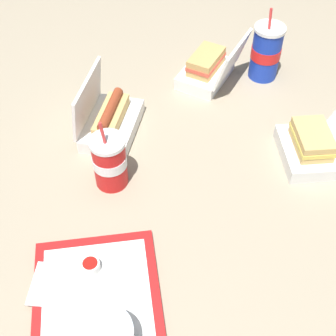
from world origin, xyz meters
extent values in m
plane|color=gray|center=(0.00, 0.00, 0.00)|extent=(3.20, 3.20, 0.00)
cube|color=red|center=(0.41, -0.16, 0.01)|extent=(0.41, 0.32, 0.01)
cube|color=white|center=(0.41, -0.16, 0.01)|extent=(0.36, 0.28, 0.00)
cylinder|color=white|center=(0.31, -0.19, 0.03)|extent=(0.04, 0.04, 0.02)
cylinder|color=#9E140F|center=(0.31, -0.19, 0.04)|extent=(0.03, 0.03, 0.01)
cube|color=white|center=(0.35, -0.26, 0.02)|extent=(0.10, 0.10, 0.00)
cube|color=white|center=(0.35, -0.13, 0.02)|extent=(0.11, 0.03, 0.00)
cube|color=white|center=(-0.14, -0.20, 0.02)|extent=(0.23, 0.16, 0.04)
cube|color=white|center=(-0.15, -0.26, 0.10)|extent=(0.21, 0.06, 0.13)
cube|color=tan|center=(-0.14, -0.20, 0.06)|extent=(0.17, 0.09, 0.03)
cylinder|color=brown|center=(-0.14, -0.20, 0.08)|extent=(0.16, 0.05, 0.03)
cylinder|color=yellow|center=(-0.14, -0.20, 0.09)|extent=(0.13, 0.03, 0.01)
cube|color=white|center=(-0.38, 0.06, 0.02)|extent=(0.22, 0.19, 0.04)
cube|color=white|center=(-0.35, 0.14, 0.10)|extent=(0.18, 0.12, 0.12)
cube|color=tan|center=(-0.38, 0.06, 0.05)|extent=(0.15, 0.12, 0.02)
cube|color=#D64C38|center=(-0.38, 0.06, 0.07)|extent=(0.15, 0.12, 0.01)
cube|color=tan|center=(-0.38, 0.06, 0.08)|extent=(0.15, 0.12, 0.02)
cube|color=white|center=(-0.06, 0.33, 0.02)|extent=(0.19, 0.16, 0.04)
cube|color=tan|center=(-0.06, 0.33, 0.05)|extent=(0.13, 0.10, 0.02)
cube|color=#E5C651|center=(-0.06, 0.33, 0.07)|extent=(0.14, 0.10, 0.01)
cube|color=tan|center=(-0.06, 0.33, 0.08)|extent=(0.13, 0.10, 0.02)
cylinder|color=red|center=(0.05, -0.17, 0.07)|extent=(0.08, 0.08, 0.13)
cylinder|color=white|center=(0.05, -0.17, 0.08)|extent=(0.08, 0.08, 0.03)
cylinder|color=white|center=(0.05, -0.17, 0.14)|extent=(0.09, 0.09, 0.01)
cylinder|color=red|center=(0.05, -0.18, 0.17)|extent=(0.01, 0.01, 0.06)
cylinder|color=#1938B7|center=(-0.41, 0.24, 0.08)|extent=(0.09, 0.09, 0.16)
cylinder|color=red|center=(-0.41, 0.24, 0.09)|extent=(0.09, 0.09, 0.04)
cylinder|color=white|center=(-0.41, 0.24, 0.17)|extent=(0.09, 0.09, 0.01)
cylinder|color=red|center=(-0.40, 0.24, 0.20)|extent=(0.02, 0.01, 0.06)
camera|label=1|loc=(0.81, 0.00, 0.90)|focal=50.00mm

